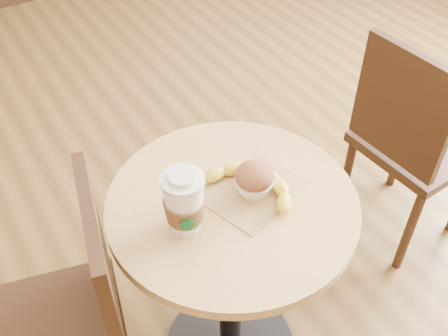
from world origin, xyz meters
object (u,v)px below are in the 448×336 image
Objects in this scene: coffee_cup at (184,204)px; banana at (252,187)px; chair_left at (70,320)px; chair_right at (411,141)px; muffin at (254,180)px; cafe_table at (231,259)px.

coffee_cup reaches higher than banana.
chair_right is (1.29, 0.05, -0.00)m from chair_left.
muffin is 0.03m from banana.
chair_right is at bearing 105.88° from chair_left.
banana reaches higher than cafe_table.
muffin is 0.41× the size of banana.
cafe_table is at bearing 26.02° from coffee_cup.
coffee_cup is at bearing -179.08° from muffin.
muffin reaches higher than cafe_table.
banana is at bearing -2.92° from cafe_table.
banana is (0.20, 0.01, -0.05)m from coffee_cup.
coffee_cup reaches higher than chair_left.
coffee_cup is at bearing 89.56° from chair_left.
cafe_table is 0.46m from chair_left.
chair_right is 0.85m from muffin.
chair_left reaches higher than banana.
chair_right reaches higher than banana.
chair_left is 5.26× the size of coffee_cup.
banana is (0.51, -0.07, 0.29)m from chair_left.
coffee_cup reaches higher than cafe_table.
cafe_table is at bearing 94.69° from chair_right.
chair_left is 0.59m from banana.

